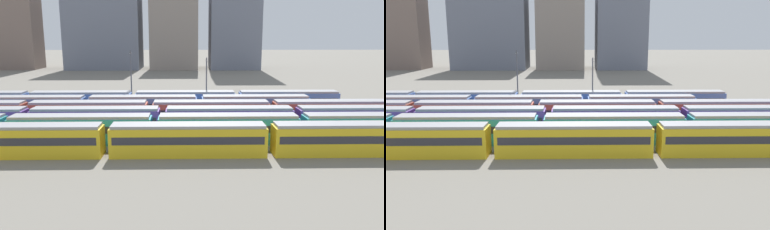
# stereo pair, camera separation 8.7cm
# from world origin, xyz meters

# --- Properties ---
(ground_plane) EXTENTS (600.00, 600.00, 0.00)m
(ground_plane) POSITION_xyz_m (0.00, 13.00, 0.00)
(ground_plane) COLOR slate
(train_track_0) EXTENTS (74.70, 3.06, 3.75)m
(train_track_0) POSITION_xyz_m (16.49, 0.00, 1.90)
(train_track_0) COLOR yellow
(train_track_0) RESTS_ON ground_plane
(train_track_1) EXTENTS (112.50, 3.06, 3.75)m
(train_track_1) POSITION_xyz_m (40.60, 5.20, 1.90)
(train_track_1) COLOR teal
(train_track_1) RESTS_ON ground_plane
(train_track_2) EXTENTS (93.60, 3.06, 3.75)m
(train_track_2) POSITION_xyz_m (31.88, 10.40, 1.90)
(train_track_2) COLOR #6B429E
(train_track_2) RESTS_ON ground_plane
(train_track_3) EXTENTS (93.60, 3.06, 3.75)m
(train_track_3) POSITION_xyz_m (29.63, 15.60, 1.90)
(train_track_3) COLOR #BC4C38
(train_track_3) RESTS_ON ground_plane
(train_track_4) EXTENTS (55.80, 3.06, 3.75)m
(train_track_4) POSITION_xyz_m (18.58, 20.80, 1.90)
(train_track_4) COLOR #4C70BC
(train_track_4) RESTS_ON ground_plane
(train_track_5) EXTENTS (74.70, 3.06, 3.75)m
(train_track_5) POSITION_xyz_m (16.26, 26.00, 1.90)
(train_track_5) COLOR #4C70BC
(train_track_5) RESTS_ON ground_plane
(catenary_pole_1) EXTENTS (0.24, 3.20, 10.95)m
(catenary_pole_1) POSITION_xyz_m (15.51, 29.26, 6.03)
(catenary_pole_1) COLOR #4C4C51
(catenary_pole_1) RESTS_ON ground_plane
(catenary_pole_3) EXTENTS (0.24, 3.20, 9.60)m
(catenary_pole_3) POSITION_xyz_m (29.72, 29.19, 5.34)
(catenary_pole_3) COLOR #4C4C51
(catenary_pole_3) RESTS_ON ground_plane
(distant_building_0) EXTENTS (26.32, 13.00, 34.78)m
(distant_building_0) POSITION_xyz_m (-46.84, 116.64, 17.39)
(distant_building_0) COLOR #7A665B
(distant_building_0) RESTS_ON ground_plane
(distant_building_1) EXTENTS (29.44, 18.37, 34.52)m
(distant_building_1) POSITION_xyz_m (-6.87, 116.64, 17.26)
(distant_building_1) COLOR slate
(distant_building_1) RESTS_ON ground_plane
(distant_building_2) EXTENTS (18.96, 19.68, 30.50)m
(distant_building_2) POSITION_xyz_m (21.49, 116.64, 15.25)
(distant_building_2) COLOR gray
(distant_building_2) RESTS_ON ground_plane
(distant_building_3) EXTENTS (19.74, 18.97, 48.24)m
(distant_building_3) POSITION_xyz_m (45.94, 116.64, 24.12)
(distant_building_3) COLOR slate
(distant_building_3) RESTS_ON ground_plane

